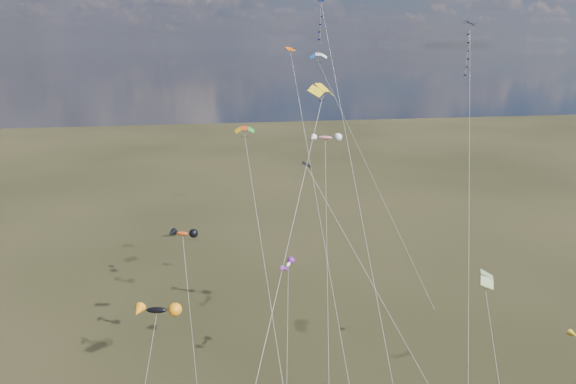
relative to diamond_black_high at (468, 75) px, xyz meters
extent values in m
cube|color=black|center=(0.66, 1.68, 4.83)|extent=(1.44, 1.45, 0.47)
cylinder|color=silver|center=(-3.89, -9.92, -13.08)|extent=(9.13, 23.22, 35.83)
cube|color=#0C1344|center=(-11.97, 11.84, 7.53)|extent=(0.87, 0.84, 0.27)
cylinder|color=silver|center=(-10.90, -1.03, -11.73)|extent=(2.15, 25.77, 38.54)
cube|color=black|center=(-15.91, -0.07, -8.29)|extent=(1.05, 1.13, 0.46)
cylinder|color=silver|center=(-10.26, -7.58, -19.64)|extent=(11.34, 15.04, 22.71)
cube|color=#E35607|center=(-15.26, 12.72, 2.34)|extent=(1.32, 1.30, 0.42)
cylinder|color=silver|center=(-14.29, 0.44, -14.32)|extent=(1.96, 24.57, 33.34)
cylinder|color=silver|center=(-22.62, -18.96, -15.71)|extent=(12.69, 22.97, 30.56)
cylinder|color=silver|center=(-2.44, 18.38, -14.74)|extent=(12.21, 17.98, 32.51)
cube|color=#332316|center=(3.65, 9.41, -30.93)|extent=(0.10, 0.10, 0.12)
cylinder|color=silver|center=(-20.30, -3.69, -18.25)|extent=(2.01, 18.78, 25.49)
ellipsoid|color=black|center=(-30.05, -8.23, -18.14)|extent=(3.55, 1.75, 1.16)
ellipsoid|color=#D5491B|center=(-28.30, 7.02, -17.22)|extent=(3.21, 2.35, 1.20)
cylinder|color=silver|center=(-27.75, 1.41, -24.11)|extent=(1.13, 11.24, 13.78)
ellipsoid|color=white|center=(-17.52, 0.82, -18.97)|extent=(1.72, 2.24, 0.89)
cylinder|color=silver|center=(-18.33, -3.29, -24.98)|extent=(1.64, 8.24, 12.03)
ellipsoid|color=red|center=(-11.81, 9.20, -7.40)|extent=(3.41, 2.33, 1.06)
cylinder|color=silver|center=(-13.70, -0.38, -19.20)|extent=(3.80, 19.18, 23.60)
camera|label=1|loc=(-25.82, -47.21, 2.71)|focal=32.00mm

